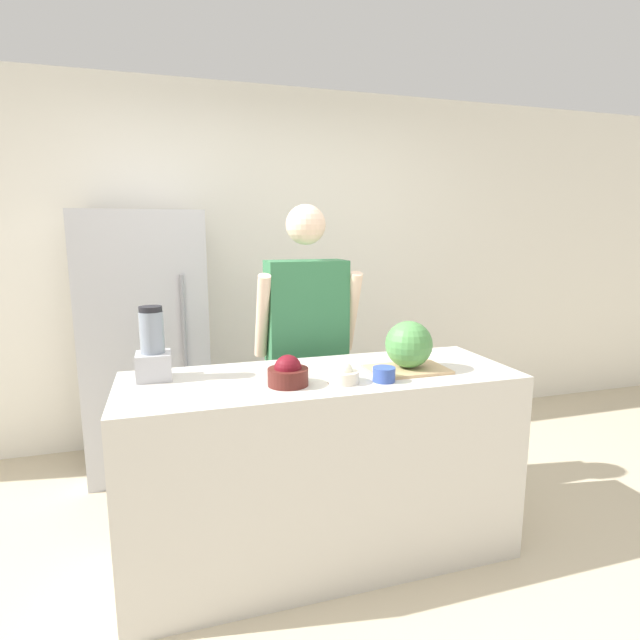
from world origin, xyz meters
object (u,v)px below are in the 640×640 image
at_px(person, 306,352).
at_px(blender, 153,350).
at_px(watermelon, 409,344).
at_px(bowl_cherries, 288,373).
at_px(refrigerator, 147,342).
at_px(bowl_cream, 343,374).
at_px(bowl_small_blue, 384,374).

distance_m(person, blender, 0.95).
distance_m(watermelon, bowl_cherries, 0.61).
relative_size(refrigerator, bowl_cherries, 9.62).
bearing_deg(blender, bowl_cream, -20.54).
relative_size(refrigerator, bowl_cream, 12.29).
height_order(person, blender, person).
relative_size(person, bowl_cream, 12.45).
height_order(person, bowl_small_blue, person).
bearing_deg(watermelon, bowl_cream, -165.24).
bearing_deg(bowl_cherries, watermelon, 5.80).
relative_size(watermelon, bowl_cream, 1.62).
bearing_deg(bowl_cherries, bowl_cream, -8.05).
height_order(bowl_cream, blender, blender).
height_order(bowl_small_blue, blender, blender).
bearing_deg(blender, watermelon, -9.93).
height_order(refrigerator, bowl_cherries, refrigerator).
bearing_deg(bowl_cream, bowl_cherries, 171.95).
bearing_deg(watermelon, blender, 170.07).
relative_size(bowl_cherries, bowl_small_blue, 1.76).
bearing_deg(refrigerator, bowl_cherries, -65.82).
xyz_separation_m(person, blender, (-0.83, -0.43, 0.17)).
height_order(bowl_cherries, bowl_small_blue, bowl_cherries).
xyz_separation_m(watermelon, bowl_small_blue, (-0.19, -0.13, -0.09)).
distance_m(person, watermelon, 0.73).
height_order(watermelon, blender, blender).
distance_m(watermelon, blender, 1.17).
bearing_deg(refrigerator, bowl_small_blue, -54.53).
bearing_deg(bowl_small_blue, refrigerator, 125.47).
height_order(person, bowl_cream, person).
relative_size(refrigerator, blender, 5.13).
relative_size(bowl_cherries, blender, 0.53).
bearing_deg(blender, refrigerator, 93.58).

